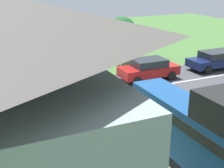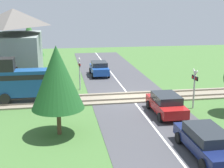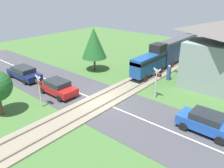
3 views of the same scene
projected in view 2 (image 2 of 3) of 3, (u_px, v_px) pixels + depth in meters
ground_plane at (131, 98)px, 24.39m from camera, size 60.00×60.00×0.00m
road_surface at (131, 98)px, 24.39m from camera, size 48.00×6.40×0.02m
track_bed at (131, 97)px, 24.38m from camera, size 2.80×48.00×0.24m
car_near_crossing at (166, 104)px, 20.58m from camera, size 3.98×1.84×1.39m
car_far_side at (99, 68)px, 31.93m from camera, size 3.65×1.81×1.45m
car_behind_queue at (206, 141)px, 14.98m from camera, size 4.53×1.84×1.35m
crossing_signal_west_approach at (194, 83)px, 21.56m from camera, size 0.90×0.18×2.80m
crossing_signal_east_approach at (80, 69)px, 26.33m from camera, size 0.90×0.18×2.80m
station_building at (16, 46)px, 29.16m from camera, size 8.45×4.82×6.77m
pedestrian_by_station at (22, 87)px, 24.84m from camera, size 0.41×0.41×1.66m
tree_by_station at (30, 39)px, 35.42m from camera, size 3.15×3.15×5.16m
tree_roadside_hedge at (57, 78)px, 16.81m from camera, size 2.90×2.90×5.02m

